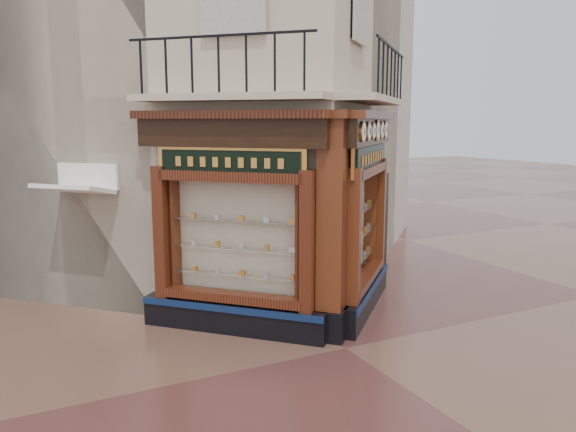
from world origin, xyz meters
TOP-DOWN VIEW (x-y plane):
  - ground at (0.00, 0.00)m, footprint 80.00×80.00m
  - main_building at (0.00, 6.16)m, footprint 11.31×11.31m
  - neighbour_left at (-2.47, 8.63)m, footprint 11.31×11.31m
  - neighbour_right at (2.47, 8.63)m, footprint 11.31×11.31m
  - shopfront_left at (-1.41, 1.57)m, footprint 2.86×2.86m
  - shopfront_right at (1.41, 1.57)m, footprint 2.86×2.86m
  - corner_pilaster at (0.00, 0.50)m, footprint 0.85×0.85m
  - balcony at (0.00, 1.49)m, footprint 5.94×2.97m
  - clock_a at (0.56, 0.46)m, footprint 0.29×0.29m
  - clock_b at (0.94, 0.83)m, footprint 0.28×0.28m
  - clock_c at (1.27, 1.17)m, footprint 0.26×0.26m
  - clock_d at (1.61, 1.51)m, footprint 0.33×0.33m
  - clock_e at (1.98, 1.88)m, footprint 0.29×0.29m
  - clock_f at (2.33, 2.23)m, footprint 0.30×0.30m
  - awning at (-3.82, 3.61)m, footprint 1.54×1.54m
  - signboard_left at (-1.46, 1.51)m, footprint 2.01×2.01m
  - signboard_right at (1.46, 1.51)m, footprint 2.25×2.25m

SIDE VIEW (x-z plane):
  - ground at x=0.00m, z-range 0.00..0.00m
  - awning at x=-3.82m, z-range -0.12..0.12m
  - corner_pilaster at x=0.00m, z-range -0.04..3.94m
  - shopfront_left at x=-1.41m, z-range -0.01..3.97m
  - shopfront_right at x=1.41m, z-range -0.01..3.97m
  - signboard_left at x=-1.46m, z-range 2.83..3.37m
  - signboard_right at x=1.46m, z-range 2.80..3.40m
  - clock_b at x=0.94m, z-range 3.45..3.79m
  - clock_c at x=1.27m, z-range 3.46..3.78m
  - clock_f at x=2.33m, z-range 3.43..3.81m
  - clock_d at x=1.61m, z-range 3.41..3.83m
  - clock_e at x=1.98m, z-range 3.44..3.80m
  - clock_a at x=0.56m, z-range 3.44..3.80m
  - balcony at x=0.00m, z-range 3.70..4.73m
  - neighbour_left at x=-2.47m, z-range 0.00..11.00m
  - neighbour_right at x=2.47m, z-range 0.00..11.00m
  - main_building at x=0.00m, z-range 0.00..12.00m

